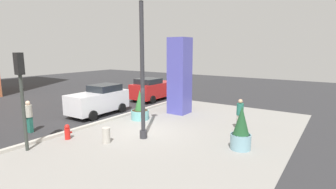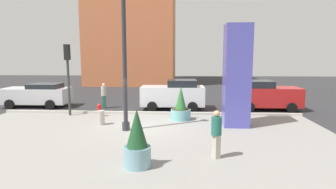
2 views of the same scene
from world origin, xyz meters
name	(u,v)px [view 2 (image 2 of 2)]	position (x,y,z in m)	size (l,w,h in m)	color
ground_plane	(152,111)	(0.00, 4.00, 0.00)	(60.00, 60.00, 0.00)	#2D2D30
plaza_pavement	(136,139)	(0.00, -2.00, 0.00)	(18.00, 10.00, 0.02)	gray
curb_strip	(150,113)	(0.00, 3.12, 0.08)	(18.00, 0.24, 0.16)	#B7B2A8
lamp_post	(125,61)	(-0.71, -0.61, 3.31)	(0.44, 0.44, 6.78)	#2D2D33
art_pillar_blue	(237,76)	(4.67, 0.63, 2.55)	(1.26, 1.26, 5.09)	#4C4CAD
potted_plant_near_left	(181,108)	(1.88, 1.79, 0.68)	(1.10, 1.10, 1.86)	#6BB2B2
potted_plant_curbside	(137,142)	(0.57, -5.02, 0.84)	(0.89, 0.89, 1.93)	#7AA8B7
fire_hydrant	(99,110)	(-2.89, 2.35, 0.37)	(0.36, 0.26, 0.75)	red
concrete_bollard	(101,118)	(-2.21, 0.38, 0.38)	(0.36, 0.36, 0.75)	#B2ADA3
traffic_light_corner	(68,67)	(-4.74, 2.56, 2.85)	(0.28, 0.42, 4.19)	#333833
car_curb_east	(174,94)	(1.36, 4.92, 0.97)	(4.19, 2.08, 1.96)	silver
car_far_lane	(37,95)	(-8.11, 5.22, 0.84)	(4.46, 2.15, 1.61)	silver
car_intersection	(266,95)	(7.37, 5.02, 0.96)	(4.17, 2.11, 1.92)	red
pedestrian_crossing	(104,94)	(-3.34, 4.92, 0.94)	(0.40, 0.40, 1.70)	#236656
pedestrian_by_curb	(216,132)	(3.19, -4.08, 0.95)	(0.49, 0.49, 1.71)	#B2AD9E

